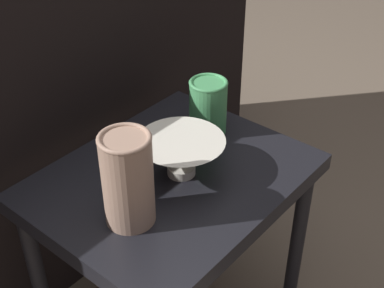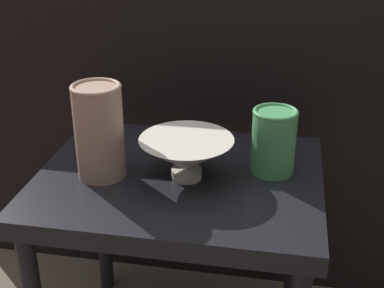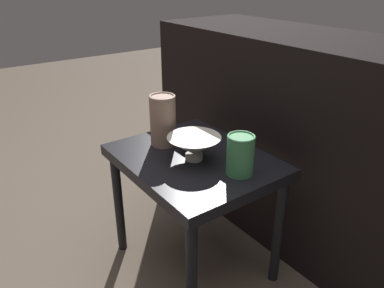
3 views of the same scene
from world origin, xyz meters
name	(u,v)px [view 2 (image 2 of 3)]	position (x,y,z in m)	size (l,w,h in m)	color
table	(180,201)	(0.00, 0.00, 0.43)	(0.58, 0.46, 0.49)	black
couch_backdrop	(217,105)	(0.00, 0.55, 0.43)	(1.39, 0.50, 0.86)	black
bowl	(186,155)	(0.02, -0.01, 0.54)	(0.19, 0.19, 0.09)	silver
vase_textured_left	(99,130)	(-0.15, -0.03, 0.59)	(0.10, 0.10, 0.19)	tan
vase_colorful_right	(274,140)	(0.18, 0.05, 0.56)	(0.09, 0.09, 0.13)	#47995B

